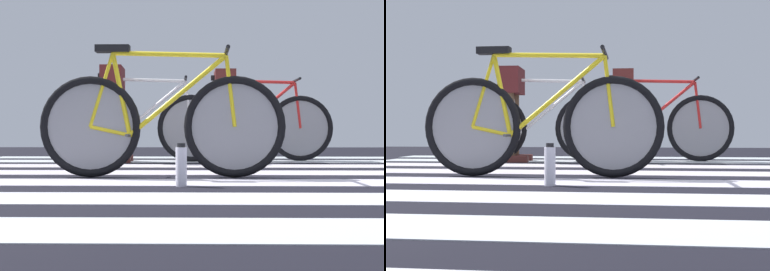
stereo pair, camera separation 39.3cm
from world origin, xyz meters
TOP-DOWN VIEW (x-y plane):
  - ground at (0.00, 0.00)m, footprint 18.00×14.00m
  - crosswalk_markings at (0.01, 0.29)m, footprint 5.47×5.76m
  - bicycle_1_of_3 at (-0.45, 0.29)m, footprint 1.74×0.52m
  - bicycle_2_of_3 at (-0.79, 2.09)m, footprint 1.74×0.52m
  - cyclist_2_of_3 at (-1.10, 2.08)m, footprint 0.33×0.42m
  - bicycle_3_of_3 at (0.40, 2.29)m, footprint 1.74×0.52m
  - cyclist_3_of_3 at (0.09, 2.28)m, footprint 0.32×0.41m
  - water_bottle at (-0.29, -0.29)m, footprint 0.07×0.07m

SIDE VIEW (x-z plane):
  - ground at x=0.00m, z-range 0.00..0.02m
  - crosswalk_markings at x=0.01m, z-range 0.02..0.02m
  - water_bottle at x=-0.29m, z-range 0.01..0.27m
  - bicycle_1_of_3 at x=-0.45m, z-range -0.06..0.87m
  - bicycle_2_of_3 at x=-0.79m, z-range -0.06..0.87m
  - bicycle_3_of_3 at x=0.40m, z-range -0.06..0.87m
  - cyclist_3_of_3 at x=0.09m, z-range 0.17..1.15m
  - cyclist_2_of_3 at x=-1.10m, z-range 0.17..1.18m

